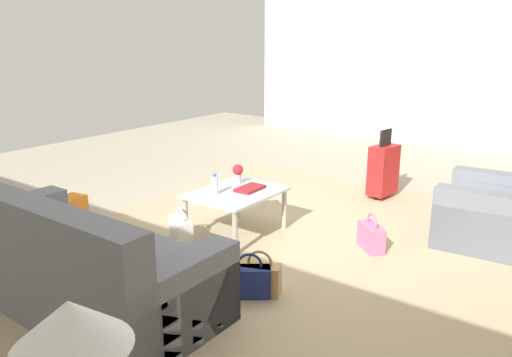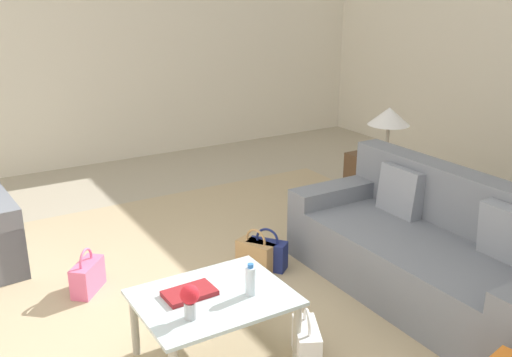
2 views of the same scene
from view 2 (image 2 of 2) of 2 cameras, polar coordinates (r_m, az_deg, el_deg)
ground_plane at (r=4.01m, az=-12.79°, el=-15.33°), size 12.00×12.00×0.00m
wall_back at (r=7.36m, az=-24.21°, el=11.94°), size 10.24×0.12×3.10m
area_rug at (r=4.35m, az=-6.02°, el=-11.98°), size 5.20×4.40×0.01m
couch at (r=4.51m, az=17.41°, el=-7.31°), size 0.96×2.21×0.90m
coffee_table at (r=3.53m, az=-4.25°, el=-12.46°), size 0.91×0.71×0.45m
water_bottle at (r=3.46m, az=-0.55°, el=-10.15°), size 0.06×0.06×0.20m
coffee_table_book at (r=3.51m, az=-6.66°, el=-11.31°), size 0.31×0.20×0.03m
flower_vase at (r=3.24m, az=-6.63°, el=-11.86°), size 0.11×0.11×0.21m
side_table at (r=6.22m, az=12.71°, el=-0.05°), size 0.62×0.62×0.53m
table_lamp at (r=6.04m, az=13.16°, el=5.98°), size 0.43×0.43×0.51m
handbag_tan at (r=4.70m, az=-0.02°, el=-7.62°), size 0.25×0.35×0.36m
handbag_white at (r=3.67m, az=5.06°, el=-16.03°), size 0.27×0.35×0.36m
handbag_navy at (r=4.71m, az=1.11°, el=-7.54°), size 0.30×0.34×0.36m
handbag_pink at (r=4.56m, az=-16.49°, el=-9.35°), size 0.32×0.33×0.36m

